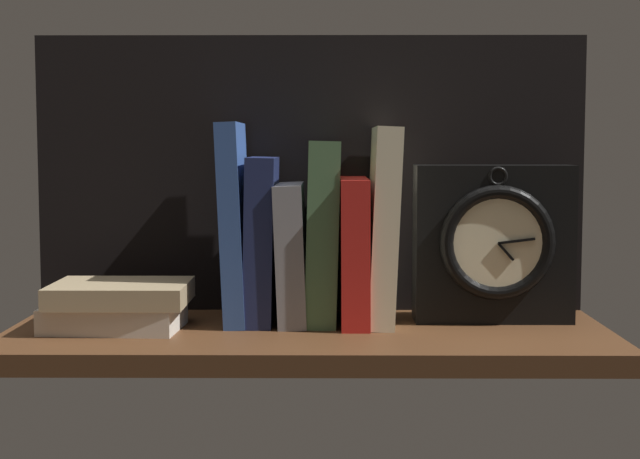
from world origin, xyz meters
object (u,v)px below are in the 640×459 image
Objects in this scene: book_navy_bierce at (261,240)px; book_gray_chess at (291,253)px; book_blue_modern at (235,223)px; book_green_romantic at (323,232)px; book_stack_side at (118,305)px; framed_clock at (493,243)px; book_cream_twain at (383,225)px; book_red_requiem at (354,250)px.

book_gray_chess is at bearing 0.00° from book_navy_bierce.
book_blue_modern is 11.22cm from book_green_romantic.
book_green_romantic is at bearing 12.01° from book_stack_side.
book_stack_side is at bearing -162.84° from book_navy_bierce.
book_green_romantic reaches higher than framed_clock.
book_red_requiem is at bearing 180.00° from book_cream_twain.
book_navy_bierce is 29.38cm from framed_clock.
book_red_requiem is 17.65cm from framed_clock.
book_blue_modern is at bearing 180.00° from book_red_requiem.
book_gray_chess is (7.19, 0.00, -3.82)cm from book_blue_modern.
book_gray_chess is 0.96× the size of book_red_requiem.
book_green_romantic is (11.16, 0.00, -1.14)cm from book_blue_modern.
book_blue_modern is 4.01cm from book_navy_bierce.
book_navy_bierce is 1.20× the size of book_stack_side.
book_navy_bierce is 1.14× the size of book_red_requiem.
framed_clock is at bearing -0.17° from book_red_requiem.
book_green_romantic is (7.78, 0.00, 1.01)cm from book_navy_bierce.
book_navy_bierce is at bearing 179.90° from framed_clock.
book_green_romantic is at bearing 0.00° from book_gray_chess.
book_blue_modern is 32.86cm from framed_clock.
book_navy_bierce reaches higher than book_stack_side.
book_red_requiem is 0.92× the size of framed_clock.
book_cream_twain reaches higher than book_red_requiem.
book_blue_modern is 1.38× the size of book_red_requiem.
book_stack_side is (-13.84, -5.32, -9.60)cm from book_blue_modern.
book_cream_twain reaches higher than book_green_romantic.
book_red_requiem reaches higher than book_stack_side.
book_stack_side is (-17.22, -5.32, -7.45)cm from book_navy_bierce.
book_cream_twain is 34.30cm from book_stack_side.
book_cream_twain is at bearing 0.00° from book_navy_bierce.
framed_clock is at bearing -0.09° from book_blue_modern.
book_green_romantic is at bearing 180.00° from book_cream_twain.
framed_clock is (29.38, -0.05, -0.42)cm from book_navy_bierce.
book_green_romantic is 26.92cm from book_stack_side.
book_cream_twain is 1.24× the size of framed_clock.
book_blue_modern is 1.44× the size of book_gray_chess.
book_red_requiem is at bearing 0.00° from book_blue_modern.
book_blue_modern is 15.52cm from book_red_requiem.
book_cream_twain is (15.36, 0.00, 1.88)cm from book_navy_bierce.
framed_clock is 47.42cm from book_stack_side.
framed_clock is (21.59, -0.05, -1.42)cm from book_green_romantic.
book_stack_side is at bearing -173.55° from framed_clock.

